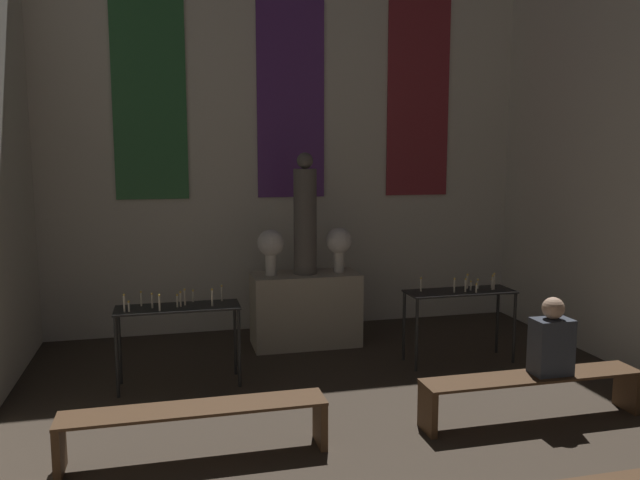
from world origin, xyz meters
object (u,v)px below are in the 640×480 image
object	(u,v)px
flower_vase_right	(339,243)
pew_back_left	(196,420)
person_seated	(552,340)
statue	(305,218)
flower_vase_left	(271,246)
candle_rack_right	(460,301)
candle_rack_left	(178,317)
altar	(305,309)
pew_back_right	(532,387)

from	to	relation	value
flower_vase_right	pew_back_left	distance (m)	3.60
pew_back_left	person_seated	size ratio (longest dim) A/B	2.94
statue	flower_vase_left	bearing A→B (deg)	180.00
statue	person_seated	xyz separation A→B (m)	(1.73, -2.82, -0.92)
flower_vase_left	person_seated	xyz separation A→B (m)	(2.18, -2.82, -0.57)
flower_vase_right	statue	bearing A→B (deg)	180.00
candle_rack_right	candle_rack_left	bearing A→B (deg)	-180.00
flower_vase_left	candle_rack_left	distance (m)	1.73
altar	pew_back_right	bearing A→B (deg)	-61.30
pew_back_left	candle_rack_right	bearing A→B (deg)	28.19
candle_rack_left	pew_back_right	xyz separation A→B (m)	(3.19, -1.71, -0.43)
pew_back_right	person_seated	bearing A→B (deg)	-0.00
statue	candle_rack_left	bearing A→B (deg)	-145.89
flower_vase_left	flower_vase_right	size ratio (longest dim) A/B	1.00
candle_rack_right	flower_vase_left	bearing A→B (deg)	152.04
altar	pew_back_left	world-z (taller)	altar
pew_back_left	person_seated	distance (m)	3.30
pew_back_left	flower_vase_left	bearing A→B (deg)	68.79
altar	pew_back_left	distance (m)	3.22
person_seated	flower_vase_left	bearing A→B (deg)	127.64
pew_back_left	person_seated	bearing A→B (deg)	-0.00
candle_rack_right	flower_vase_right	bearing A→B (deg)	137.07
statue	candle_rack_left	xyz separation A→B (m)	(-1.64, -1.11, -0.93)
altar	flower_vase_right	xyz separation A→B (m)	(0.45, 0.00, 0.86)
candle_rack_right	pew_back_right	size ratio (longest dim) A/B	0.61
flower_vase_right	pew_back_right	size ratio (longest dim) A/B	0.27
pew_back_left	pew_back_right	size ratio (longest dim) A/B	1.00
flower_vase_left	pew_back_left	bearing A→B (deg)	-111.21
pew_back_right	person_seated	distance (m)	0.47
altar	candle_rack_right	world-z (taller)	candle_rack_right
candle_rack_left	person_seated	distance (m)	3.78
flower_vase_right	flower_vase_left	bearing A→B (deg)	180.00
statue	flower_vase_left	size ratio (longest dim) A/B	2.65
flower_vase_right	pew_back_left	xyz separation A→B (m)	(-2.00, -2.82, -1.01)
altar	pew_back_right	size ratio (longest dim) A/B	0.64
statue	person_seated	bearing A→B (deg)	-58.54
statue	candle_rack_left	world-z (taller)	statue
statue	candle_rack_right	bearing A→B (deg)	-34.06
pew_back_left	pew_back_right	distance (m)	3.09
altar	statue	world-z (taller)	statue
flower_vase_left	candle_rack_right	size ratio (longest dim) A/B	0.45
altar	statue	xyz separation A→B (m)	(0.00, 0.00, 1.21)
altar	flower_vase_left	distance (m)	0.97
altar	candle_rack_left	bearing A→B (deg)	-145.89
altar	candle_rack_left	world-z (taller)	candle_rack_left
flower_vase_left	pew_back_left	xyz separation A→B (m)	(-1.10, -2.82, -1.01)
altar	candle_rack_left	xyz separation A→B (m)	(-1.64, -1.11, 0.28)
pew_back_right	pew_back_left	bearing A→B (deg)	180.00
altar	pew_back_right	xyz separation A→B (m)	(1.55, -2.82, -0.15)
flower_vase_right	pew_back_left	size ratio (longest dim) A/B	0.27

